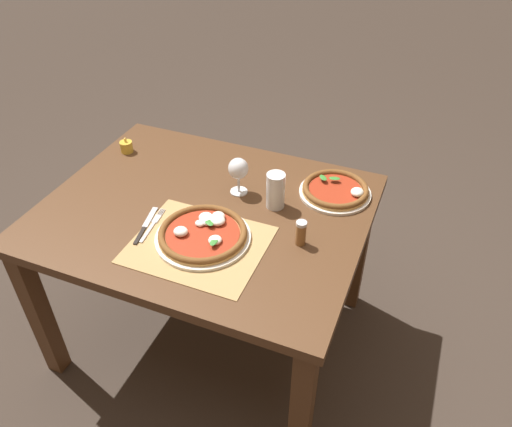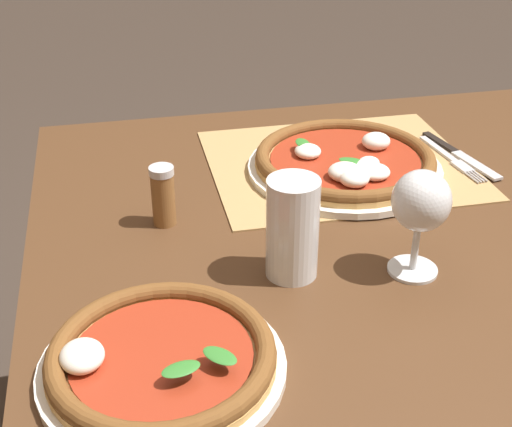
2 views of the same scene
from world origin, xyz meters
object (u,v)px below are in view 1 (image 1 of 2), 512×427
object	(u,v)px
wine_glass	(238,170)
knife	(146,225)
fork	(153,225)
pizza_near	(203,234)
pizza_far	(336,190)
votive_candle	(127,147)
pint_glass	(276,191)
pepper_shaker	(301,233)

from	to	relation	value
wine_glass	knife	size ratio (longest dim) A/B	0.72
wine_glass	fork	xyz separation A→B (m)	(-0.21, -0.32, -0.10)
pizza_near	wine_glass	bearing A→B (deg)	89.43
pizza_far	wine_glass	xyz separation A→B (m)	(-0.36, -0.13, 0.09)
pizza_near	pizza_far	size ratio (longest dim) A/B	1.19
pizza_near	votive_candle	world-z (taller)	votive_candle
fork	pizza_near	bearing A→B (deg)	2.04
pizza_far	wine_glass	distance (m)	0.40
pizza_near	pizza_far	bearing A→B (deg)	50.14
pizza_near	knife	xyz separation A→B (m)	(-0.23, -0.02, -0.02)
pizza_far	votive_candle	size ratio (longest dim) A/B	3.97
pint_glass	pepper_shaker	world-z (taller)	pint_glass
pizza_far	votive_candle	world-z (taller)	votive_candle
pizza_near	fork	bearing A→B (deg)	-177.96
pizza_far	pint_glass	distance (m)	0.26
pizza_far	votive_candle	bearing A→B (deg)	-177.95
votive_candle	wine_glass	bearing A→B (deg)	-9.28
wine_glass	pint_glass	bearing A→B (deg)	-10.51
knife	votive_candle	size ratio (longest dim) A/B	2.97
pizza_far	fork	size ratio (longest dim) A/B	1.43
wine_glass	fork	size ratio (longest dim) A/B	0.77
wine_glass	knife	world-z (taller)	wine_glass
knife	wine_glass	bearing A→B (deg)	54.71
votive_candle	pizza_near	bearing A→B (deg)	-34.53
pizza_near	pizza_far	xyz separation A→B (m)	(0.37, 0.44, -0.00)
pepper_shaker	pizza_near	bearing A→B (deg)	-162.39
pint_glass	fork	xyz separation A→B (m)	(-0.38, -0.28, -0.06)
knife	pizza_far	bearing A→B (deg)	37.57
pizza_far	fork	world-z (taller)	pizza_far
votive_candle	knife	bearing A→B (deg)	-49.59
pint_glass	pizza_far	bearing A→B (deg)	39.47
pint_glass	pepper_shaker	xyz separation A→B (m)	(0.16, -0.17, -0.02)
wine_glass	pint_glass	world-z (taller)	wine_glass
votive_candle	pepper_shaker	world-z (taller)	pepper_shaker
pizza_far	wine_glass	size ratio (longest dim) A/B	1.85
pizza_far	votive_candle	xyz separation A→B (m)	(-0.96, -0.03, 0.00)
pint_glass	knife	world-z (taller)	pint_glass
pizza_near	pepper_shaker	bearing A→B (deg)	17.61
pint_glass	pepper_shaker	distance (m)	0.24
wine_glass	pepper_shaker	distance (m)	0.39
wine_glass	votive_candle	bearing A→B (deg)	170.72
pint_glass	knife	bearing A→B (deg)	-143.41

